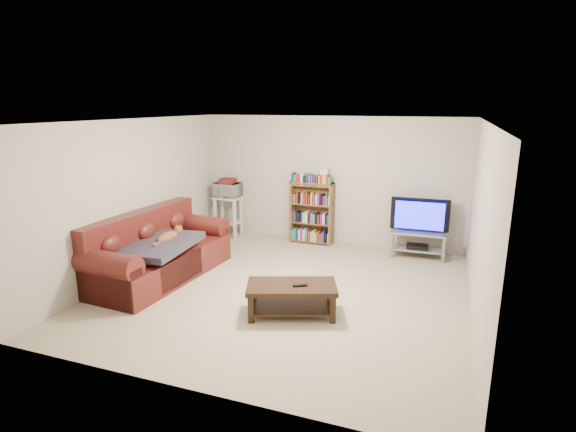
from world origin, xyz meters
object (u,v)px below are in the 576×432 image
at_px(coffee_table, 292,294).
at_px(tv_stand, 418,240).
at_px(bookshelf, 312,212).
at_px(sofa, 157,255).

height_order(coffee_table, tv_stand, tv_stand).
bearing_deg(tv_stand, coffee_table, -116.62).
bearing_deg(bookshelf, sofa, -124.16).
xyz_separation_m(coffee_table, bookshelf, (-0.65, 3.00, 0.33)).
relative_size(sofa, coffee_table, 1.95).
relative_size(tv_stand, bookshelf, 0.79).
relative_size(coffee_table, tv_stand, 1.34).
xyz_separation_m(sofa, coffee_table, (2.40, -0.52, -0.06)).
relative_size(sofa, tv_stand, 2.61).
height_order(sofa, bookshelf, bookshelf).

